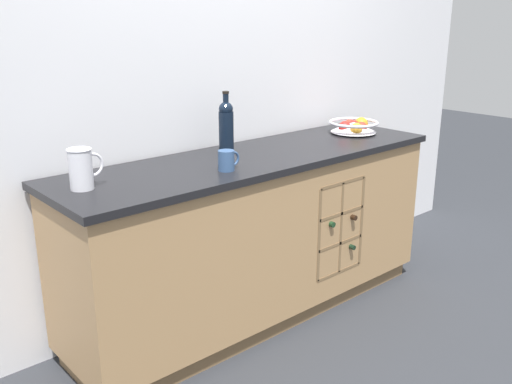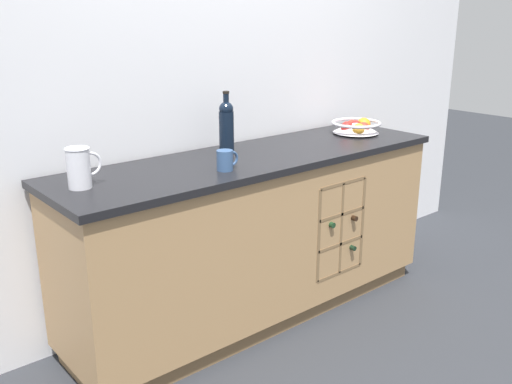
% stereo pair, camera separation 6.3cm
% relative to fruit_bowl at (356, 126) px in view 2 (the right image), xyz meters
% --- Properties ---
extents(ground_plane, '(14.00, 14.00, 0.00)m').
position_rel_fruit_bowl_xyz_m(ground_plane, '(-0.79, -0.02, -0.94)').
color(ground_plane, '#2D3035').
extents(back_wall, '(4.48, 0.06, 2.55)m').
position_rel_fruit_bowl_xyz_m(back_wall, '(-0.79, 0.33, 0.34)').
color(back_wall, white).
rests_on(back_wall, ground_plane).
extents(kitchen_island, '(2.12, 0.60, 0.89)m').
position_rel_fruit_bowl_xyz_m(kitchen_island, '(-0.78, -0.02, -0.48)').
color(kitchen_island, brown).
rests_on(kitchen_island, ground_plane).
extents(fruit_bowl, '(0.29, 0.29, 0.09)m').
position_rel_fruit_bowl_xyz_m(fruit_bowl, '(0.00, 0.00, 0.00)').
color(fruit_bowl, silver).
rests_on(fruit_bowl, kitchen_island).
extents(white_pitcher, '(0.15, 0.10, 0.17)m').
position_rel_fruit_bowl_xyz_m(white_pitcher, '(-1.70, 0.01, 0.04)').
color(white_pitcher, white).
rests_on(white_pitcher, kitchen_island).
extents(ceramic_mug, '(0.11, 0.07, 0.09)m').
position_rel_fruit_bowl_xyz_m(ceramic_mug, '(-1.08, -0.16, 0.00)').
color(ceramic_mug, '#385684').
rests_on(ceramic_mug, kitchen_island).
extents(standing_wine_bottle, '(0.08, 0.08, 0.31)m').
position_rel_fruit_bowl_xyz_m(standing_wine_bottle, '(-0.87, 0.12, 0.09)').
color(standing_wine_bottle, black).
rests_on(standing_wine_bottle, kitchen_island).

